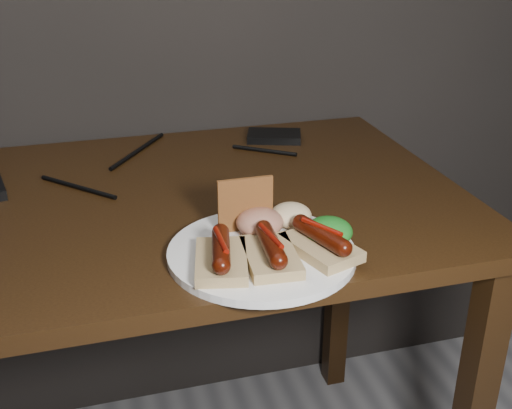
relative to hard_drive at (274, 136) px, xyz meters
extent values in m
cube|color=#301D0C|center=(-0.45, -0.24, -0.02)|extent=(1.40, 0.70, 0.03)
cube|color=#301D0C|center=(0.20, 0.06, -0.40)|extent=(0.05, 0.05, 0.72)
cube|color=black|center=(0.00, 0.00, 0.00)|extent=(0.13, 0.11, 0.02)
cylinder|color=black|center=(-0.42, -0.16, 0.00)|extent=(0.13, 0.14, 0.01)
cylinder|color=black|center=(-0.30, 0.00, 0.00)|extent=(0.13, 0.19, 0.01)
cylinder|color=black|center=(-0.04, -0.07, 0.00)|extent=(0.12, 0.09, 0.01)
cylinder|color=white|center=(-0.17, -0.49, 0.00)|extent=(0.32, 0.32, 0.01)
cube|color=tan|center=(-0.24, -0.52, 0.01)|extent=(0.09, 0.13, 0.02)
cylinder|color=#451204|center=(-0.24, -0.52, 0.03)|extent=(0.04, 0.10, 0.02)
sphere|color=#451204|center=(-0.25, -0.57, 0.03)|extent=(0.03, 0.02, 0.02)
sphere|color=#451204|center=(-0.23, -0.48, 0.03)|extent=(0.03, 0.02, 0.02)
cylinder|color=#670D04|center=(-0.24, -0.52, 0.04)|extent=(0.01, 0.07, 0.01)
cube|color=tan|center=(-0.17, -0.53, 0.01)|extent=(0.08, 0.12, 0.02)
cylinder|color=#451204|center=(-0.17, -0.53, 0.03)|extent=(0.03, 0.10, 0.02)
sphere|color=#451204|center=(-0.17, -0.58, 0.03)|extent=(0.03, 0.02, 0.02)
sphere|color=#451204|center=(-0.17, -0.48, 0.03)|extent=(0.03, 0.02, 0.02)
cylinder|color=#670D04|center=(-0.17, -0.53, 0.04)|extent=(0.02, 0.07, 0.01)
cube|color=tan|center=(-0.09, -0.52, 0.01)|extent=(0.10, 0.13, 0.02)
cylinder|color=#451204|center=(-0.09, -0.52, 0.03)|extent=(0.05, 0.10, 0.02)
sphere|color=#451204|center=(-0.08, -0.57, 0.03)|extent=(0.03, 0.02, 0.02)
sphere|color=#451204|center=(-0.11, -0.48, 0.03)|extent=(0.03, 0.02, 0.02)
cylinder|color=#670D04|center=(-0.09, -0.52, 0.04)|extent=(0.04, 0.06, 0.01)
cube|color=#9B5A2A|center=(-0.18, -0.42, 0.05)|extent=(0.08, 0.01, 0.08)
ellipsoid|color=#136218|center=(-0.07, -0.50, 0.02)|extent=(0.07, 0.07, 0.04)
ellipsoid|color=maroon|center=(-0.16, -0.44, 0.02)|extent=(0.07, 0.07, 0.04)
ellipsoid|color=white|center=(-0.11, -0.43, 0.02)|extent=(0.06, 0.06, 0.04)
camera|label=1|loc=(-0.40, -1.27, 0.45)|focal=45.00mm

